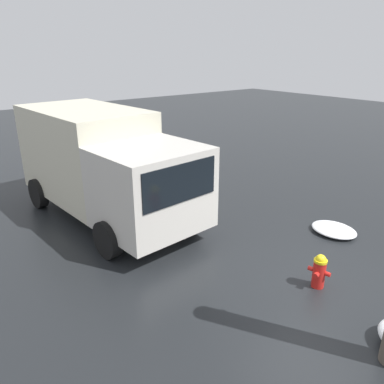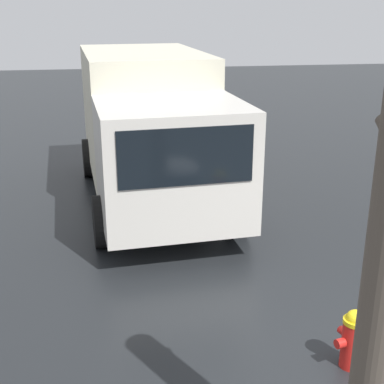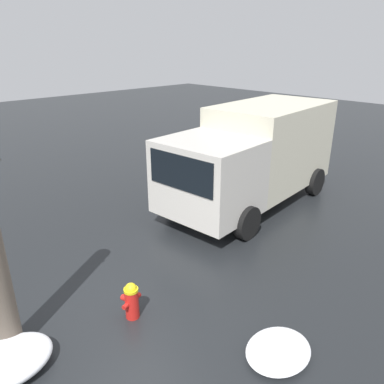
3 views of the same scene
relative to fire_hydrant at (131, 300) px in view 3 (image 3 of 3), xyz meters
The scene contains 5 objects.
ground_plane 0.38m from the fire_hydrant, 75.25° to the right, with size 60.00×60.00×0.00m, color black.
fire_hydrant is the anchor object (origin of this frame).
delivery_truck 6.31m from the fire_hydrant, 16.75° to the left, with size 6.46×3.09×3.00m.
snow_pile_by_hydrant 2.12m from the fire_hydrant, behind, with size 1.31×1.04×0.39m.
snow_pile_curbside 2.70m from the fire_hydrant, 64.32° to the right, with size 1.20×0.97×0.19m.
Camera 3 is at (-3.12, -4.81, 4.77)m, focal length 35.00 mm.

